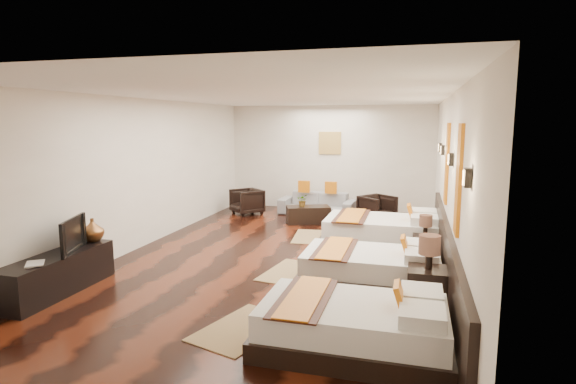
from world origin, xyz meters
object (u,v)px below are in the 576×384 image
(figurine, at_px, (93,230))
(armchair_right, at_px, (377,209))
(sofa, at_px, (317,204))
(bed_mid, at_px, (373,268))
(bed_near, at_px, (355,325))
(coffee_table, at_px, (308,215))
(armchair_left, at_px, (247,202))
(table_plant, at_px, (303,200))
(nightstand_b, at_px, (425,245))
(tv, at_px, (67,235))
(bed_far, at_px, (383,231))
(nightstand_a, at_px, (428,284))
(book, at_px, (25,265))
(tv_console, at_px, (58,274))

(figurine, distance_m, armchair_right, 6.41)
(sofa, bearing_deg, bed_mid, -65.11)
(bed_near, relative_size, coffee_table, 1.99)
(armchair_left, relative_size, table_plant, 2.44)
(nightstand_b, distance_m, tv, 5.63)
(nightstand_b, height_order, armchair_left, nightstand_b)
(bed_mid, height_order, bed_far, bed_far)
(bed_near, height_order, bed_mid, bed_mid)
(nightstand_a, bearing_deg, figurine, 179.60)
(coffee_table, bearing_deg, sofa, 90.00)
(bed_far, xyz_separation_m, armchair_right, (-0.29, 2.13, 0.04))
(bed_mid, bearing_deg, bed_near, -90.01)
(bed_near, relative_size, tv, 2.37)
(bed_far, distance_m, book, 5.96)
(nightstand_b, xyz_separation_m, tv_console, (-4.95, -2.91, -0.01))
(bed_mid, bearing_deg, nightstand_a, -44.69)
(book, xyz_separation_m, figurine, (0.00, 1.29, 0.16))
(figurine, height_order, table_plant, figurine)
(tv, bearing_deg, sofa, -39.64)
(figurine, height_order, coffee_table, figurine)
(bed_mid, height_order, armchair_right, bed_mid)
(bed_far, height_order, armchair_right, bed_far)
(armchair_left, distance_m, coffee_table, 1.88)
(figurine, xyz_separation_m, armchair_left, (0.58, 5.18, -0.40))
(tv_console, distance_m, armchair_left, 5.97)
(tv, height_order, book, tv)
(tv, bearing_deg, figurine, -14.40)
(armchair_right, bearing_deg, sofa, 108.99)
(armchair_left, relative_size, coffee_table, 0.72)
(bed_far, distance_m, tv_console, 5.59)
(bed_mid, relative_size, armchair_right, 2.83)
(bed_mid, relative_size, sofa, 1.05)
(bed_far, bearing_deg, tv, -139.74)
(nightstand_b, xyz_separation_m, tv, (-4.89, -2.73, 0.51))
(bed_far, height_order, figurine, figurine)
(book, relative_size, armchair_left, 0.40)
(armchair_left, bearing_deg, coffee_table, 23.24)
(armchair_left, bearing_deg, tv_console, -52.78)
(sofa, bearing_deg, coffee_table, -85.81)
(figurine, bearing_deg, tv, -85.12)
(bed_near, bearing_deg, tv, 170.51)
(nightstand_a, bearing_deg, armchair_right, 101.50)
(figurine, distance_m, coffee_table, 5.15)
(tv_console, height_order, coffee_table, tv_console)
(nightstand_a, distance_m, tv, 4.95)
(nightstand_a, bearing_deg, table_plant, 120.97)
(armchair_left, xyz_separation_m, table_plant, (1.65, -0.69, 0.22))
(nightstand_b, distance_m, armchair_left, 5.32)
(armchair_left, bearing_deg, figurine, -53.59)
(sofa, distance_m, table_plant, 1.15)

